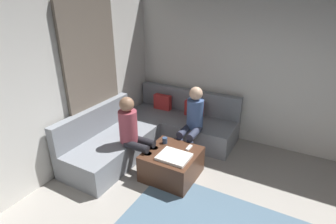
{
  "coord_description": "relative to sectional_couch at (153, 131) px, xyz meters",
  "views": [
    {
      "loc": [
        0.19,
        -1.67,
        2.5
      ],
      "look_at": [
        -1.63,
        1.63,
        0.85
      ],
      "focal_mm": 27.7,
      "sensor_mm": 36.0,
      "label": 1
    }
  ],
  "objects": [
    {
      "name": "person_on_couch_back",
      "position": [
        0.75,
        0.06,
        0.38
      ],
      "size": [
        0.3,
        0.6,
        1.2
      ],
      "rotation": [
        0.0,
        0.0,
        3.14
      ],
      "color": "#2D3347",
      "rests_on": "ground_plane"
    },
    {
      "name": "curtain_panel",
      "position": [
        -0.76,
        -0.58,
        0.97
      ],
      "size": [
        0.06,
        1.1,
        2.5
      ],
      "primitive_type": "cube",
      "color": "#726659",
      "rests_on": "ground_plane"
    },
    {
      "name": "sectional_couch",
      "position": [
        0.0,
        0.0,
        0.0
      ],
      "size": [
        2.1,
        2.55,
        0.87
      ],
      "color": "gray",
      "rests_on": "ground_plane"
    },
    {
      "name": "person_on_couch_side",
      "position": [
        0.15,
        -0.77,
        0.38
      ],
      "size": [
        0.6,
        0.3,
        1.2
      ],
      "rotation": [
        0.0,
        0.0,
        -1.57
      ],
      "color": "black",
      "rests_on": "ground_plane"
    },
    {
      "name": "folded_blanket",
      "position": [
        0.84,
        -0.78,
        0.16
      ],
      "size": [
        0.44,
        0.36,
        0.04
      ],
      "primitive_type": "cube",
      "color": "white",
      "rests_on": "ottoman"
    },
    {
      "name": "coffee_mug",
      "position": [
        0.52,
        -0.48,
        0.19
      ],
      "size": [
        0.08,
        0.08,
        0.1
      ],
      "primitive_type": "cylinder",
      "color": "#334C72",
      "rests_on": "ottoman"
    },
    {
      "name": "wall_left",
      "position": [
        -0.86,
        -1.88,
        1.07
      ],
      "size": [
        0.12,
        6.0,
        2.7
      ],
      "primitive_type": "cube",
      "color": "silver",
      "rests_on": "ground_plane"
    },
    {
      "name": "wall_back",
      "position": [
        2.08,
        1.06,
        1.07
      ],
      "size": [
        6.0,
        0.12,
        2.7
      ],
      "primitive_type": "cube",
      "color": "silver",
      "rests_on": "ground_plane"
    },
    {
      "name": "ottoman",
      "position": [
        0.74,
        -0.66,
        -0.07
      ],
      "size": [
        0.76,
        0.76,
        0.42
      ],
      "primitive_type": "cube",
      "color": "#4C2D1E",
      "rests_on": "ground_plane"
    },
    {
      "name": "game_remote",
      "position": [
        0.92,
        -0.44,
        0.15
      ],
      "size": [
        0.05,
        0.15,
        0.02
      ],
      "primitive_type": "cube",
      "color": "white",
      "rests_on": "ottoman"
    }
  ]
}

